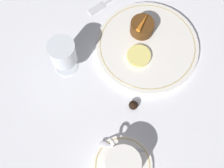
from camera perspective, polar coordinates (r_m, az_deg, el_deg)
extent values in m
plane|color=white|center=(0.86, 5.51, 6.30)|extent=(3.00, 3.00, 0.00)
cylinder|color=white|center=(0.86, 6.44, 6.92)|extent=(0.28, 0.28, 0.01)
torus|color=tan|center=(0.85, 6.48, 7.10)|extent=(0.26, 0.26, 0.00)
cylinder|color=white|center=(0.75, 1.96, -14.63)|extent=(0.14, 0.14, 0.01)
torus|color=tan|center=(0.75, 1.97, -14.59)|extent=(0.13, 0.13, 0.00)
cylinder|color=white|center=(0.72, 1.97, -14.58)|extent=(0.08, 0.08, 0.07)
cylinder|color=brown|center=(0.71, 1.99, -14.53)|extent=(0.07, 0.07, 0.05)
torus|color=white|center=(0.72, 0.24, -11.05)|extent=(0.04, 0.01, 0.04)
cube|color=silver|center=(0.75, 2.59, -11.57)|extent=(0.05, 0.07, 0.00)
ellipsoid|color=silver|center=(0.75, -1.51, -10.91)|extent=(0.03, 0.03, 0.00)
cylinder|color=silver|center=(0.84, -8.27, 3.31)|extent=(0.06, 0.06, 0.01)
cylinder|color=silver|center=(0.82, -8.49, 4.00)|extent=(0.01, 0.01, 0.04)
cylinder|color=silver|center=(0.77, -9.03, 5.70)|extent=(0.07, 0.07, 0.06)
cylinder|color=maroon|center=(0.78, -8.90, 5.28)|extent=(0.06, 0.06, 0.04)
cube|color=silver|center=(0.92, -2.82, 13.62)|extent=(0.03, 0.05, 0.01)
cylinder|color=#563314|center=(0.85, 5.52, 10.32)|extent=(0.06, 0.06, 0.04)
cone|color=orange|center=(0.83, 5.68, 11.22)|extent=(0.05, 0.06, 0.01)
cylinder|color=#EFE075|center=(0.83, 4.93, 5.14)|extent=(0.06, 0.06, 0.01)
sphere|color=black|center=(0.78, 3.92, -3.88)|extent=(0.02, 0.02, 0.02)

